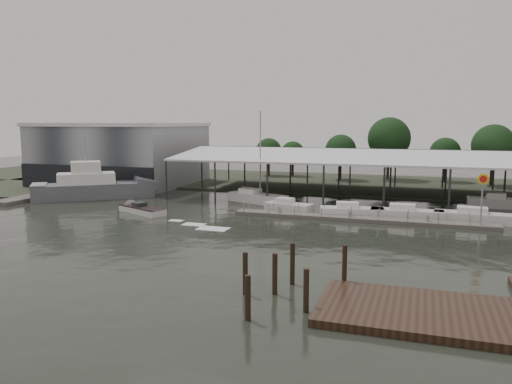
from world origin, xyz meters
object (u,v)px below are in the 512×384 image
(white_sailboat, at_px, (257,198))
(speedboat_underway, at_px, (139,209))
(shell_fuel_sign, at_px, (483,190))
(grey_trawler, at_px, (95,187))

(white_sailboat, relative_size, speedboat_underway, 0.71)
(white_sailboat, bearing_deg, shell_fuel_sign, 4.60)
(grey_trawler, bearing_deg, shell_fuel_sign, -43.38)
(grey_trawler, xyz_separation_m, speedboat_underway, (12.04, -8.00, -1.19))
(shell_fuel_sign, relative_size, grey_trawler, 0.35)
(white_sailboat, height_order, speedboat_underway, white_sailboat)
(speedboat_underway, bearing_deg, white_sailboat, -108.18)
(white_sailboat, distance_m, speedboat_underway, 15.81)
(shell_fuel_sign, distance_m, grey_trawler, 49.53)
(shell_fuel_sign, xyz_separation_m, white_sailboat, (-26.47, 8.22, -3.27))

